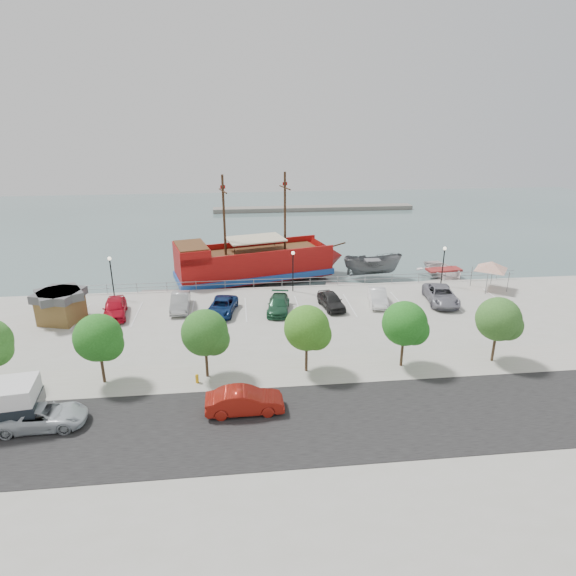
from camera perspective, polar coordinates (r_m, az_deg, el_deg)
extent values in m
plane|color=#4C6564|center=(44.41, 1.57, -4.47)|extent=(160.00, 160.00, 0.00)
cube|color=#A19E90|center=(26.78, 8.12, -22.46)|extent=(100.00, 58.00, 1.20)
cube|color=black|center=(30.18, 5.82, -15.29)|extent=(100.00, 8.00, 0.04)
cube|color=#9F9888|center=(35.14, 3.81, -9.69)|extent=(100.00, 4.00, 0.05)
cylinder|color=gray|center=(50.88, 0.41, 1.15)|extent=(50.00, 0.06, 0.06)
cylinder|color=gray|center=(51.01, 0.41, 0.73)|extent=(50.00, 0.06, 0.06)
cube|color=gray|center=(97.96, 3.07, 9.40)|extent=(40.00, 3.00, 0.80)
cube|color=#990E0C|center=(55.24, -4.04, 2.76)|extent=(18.13, 9.62, 2.82)
cube|color=#1B4798|center=(55.52, -4.01, 1.85)|extent=(18.53, 10.02, 0.65)
cone|color=#990E0C|center=(58.58, 4.93, 3.74)|extent=(4.67, 5.91, 5.20)
cube|color=#990E0C|center=(53.12, -11.39, 4.14)|extent=(4.51, 6.06, 1.52)
cube|color=#563218|center=(52.91, -11.45, 4.99)|extent=(4.19, 5.59, 0.13)
cube|color=#563218|center=(54.98, -3.53, 4.28)|extent=(14.83, 8.17, 0.16)
cube|color=#990E0C|center=(57.15, -4.85, 5.19)|extent=(16.82, 4.59, 0.76)
cube|color=#990E0C|center=(52.35, -3.25, 3.84)|extent=(16.82, 4.59, 0.76)
cylinder|color=#382111|center=(54.99, -0.36, 9.02)|extent=(0.32, 0.32, 8.88)
cylinder|color=#382111|center=(52.98, -7.59, 8.42)|extent=(0.32, 0.32, 8.88)
cylinder|color=#382111|center=(54.54, -0.37, 11.81)|extent=(0.97, 3.18, 0.15)
cylinder|color=#382111|center=(52.51, -7.72, 11.31)|extent=(0.97, 3.18, 0.15)
cube|color=beige|center=(54.48, -3.90, 5.83)|extent=(7.12, 5.57, 0.13)
cylinder|color=#382111|center=(58.55, 5.64, 5.03)|extent=(2.65, 0.85, 0.64)
imported|color=slate|center=(57.51, 9.96, 2.43)|extent=(7.04, 3.13, 2.65)
imported|color=silver|center=(59.51, 17.94, 1.71)|extent=(5.46, 7.18, 1.39)
cube|color=slate|center=(53.00, -13.84, -0.70)|extent=(6.41, 2.30, 0.36)
cube|color=gray|center=(54.04, 7.90, 0.12)|extent=(6.68, 3.10, 0.37)
cube|color=gray|center=(57.08, 17.28, 0.47)|extent=(6.81, 3.50, 0.37)
cube|color=brown|center=(46.91, -25.28, -2.31)|extent=(3.78, 3.78, 2.23)
cube|color=#4A4A4B|center=(46.45, -25.53, -0.74)|extent=(4.29, 4.29, 0.71)
cylinder|color=slate|center=(54.72, 20.90, 1.31)|extent=(0.08, 0.08, 2.17)
cylinder|color=slate|center=(56.23, 23.03, 1.51)|extent=(0.08, 0.08, 2.17)
cylinder|color=slate|center=(52.80, 22.48, 0.44)|extent=(0.08, 0.08, 2.17)
cylinder|color=slate|center=(54.36, 24.63, 0.67)|extent=(0.08, 0.08, 2.17)
pyramid|color=silver|center=(53.97, 23.03, 2.92)|extent=(4.72, 4.72, 0.89)
imported|color=silver|center=(32.51, -27.04, -13.39)|extent=(5.01, 2.43, 1.37)
imported|color=#9E1C11|center=(30.41, -5.17, -13.18)|extent=(4.84, 1.76, 1.58)
cylinder|color=orange|center=(34.01, -10.72, -10.61)|extent=(0.22, 0.22, 0.55)
sphere|color=orange|center=(33.87, -10.76, -10.18)|extent=(0.24, 0.24, 0.24)
cylinder|color=black|center=(50.55, -20.12, 1.02)|extent=(0.12, 0.12, 4.00)
sphere|color=#FFF2CC|center=(49.95, -20.41, 3.30)|extent=(0.36, 0.36, 0.36)
cylinder|color=black|center=(49.33, 0.59, 1.82)|extent=(0.12, 0.12, 4.00)
sphere|color=#FFF2CC|center=(48.71, 0.60, 4.17)|extent=(0.36, 0.36, 0.36)
cylinder|color=black|center=(53.55, 17.86, 2.32)|extent=(0.12, 0.12, 4.00)
sphere|color=#FFF2CC|center=(52.99, 18.10, 4.48)|extent=(0.36, 0.36, 0.36)
cylinder|color=#473321|center=(35.44, -21.11, -8.85)|extent=(0.20, 0.20, 2.20)
sphere|color=#1F5E1A|center=(34.44, -21.59, -5.48)|extent=(3.20, 3.20, 3.20)
sphere|color=#1F5E1A|center=(34.18, -20.65, -6.29)|extent=(2.20, 2.20, 2.20)
cylinder|color=#473321|center=(34.25, -9.61, -8.72)|extent=(0.20, 0.20, 2.20)
sphere|color=#275D1D|center=(33.22, -9.84, -5.23)|extent=(3.20, 3.20, 3.20)
sphere|color=#275D1D|center=(33.08, -8.79, -6.05)|extent=(2.20, 2.20, 2.20)
cylinder|color=#473321|center=(34.47, 2.19, -8.22)|extent=(0.20, 0.20, 2.20)
sphere|color=#346E1B|center=(33.45, 2.24, -4.75)|extent=(3.20, 3.20, 3.20)
sphere|color=#346E1B|center=(33.44, 3.33, -5.53)|extent=(2.20, 2.20, 2.20)
cylinder|color=#473321|center=(36.08, 13.35, -7.44)|extent=(0.20, 0.20, 2.20)
sphere|color=#1E631A|center=(35.10, 13.65, -4.10)|extent=(3.20, 3.20, 3.20)
sphere|color=#1E631A|center=(35.21, 14.68, -4.83)|extent=(2.20, 2.20, 2.20)
cylinder|color=#473321|center=(38.90, 23.20, -6.51)|extent=(0.20, 0.20, 2.20)
sphere|color=#326123|center=(37.99, 23.66, -3.39)|extent=(3.20, 3.20, 3.20)
sphere|color=#326123|center=(38.20, 24.58, -4.06)|extent=(2.20, 2.20, 2.20)
imported|color=red|center=(46.27, -19.84, -2.23)|extent=(2.66, 5.09, 1.65)
imported|color=#A0A0A0|center=(46.19, -12.65, -1.61)|extent=(1.72, 4.67, 1.53)
imported|color=navy|center=(44.65, -7.82, -2.18)|extent=(3.20, 5.25, 1.36)
imported|color=#1F5134|center=(44.65, -1.15, -1.98)|extent=(2.65, 4.95, 1.36)
imported|color=black|center=(45.64, 5.14, -1.48)|extent=(2.39, 4.55, 1.47)
imported|color=white|center=(47.15, 10.59, -1.06)|extent=(2.22, 4.56, 1.44)
imported|color=gray|center=(48.97, 17.68, -0.80)|extent=(3.41, 5.99, 1.57)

